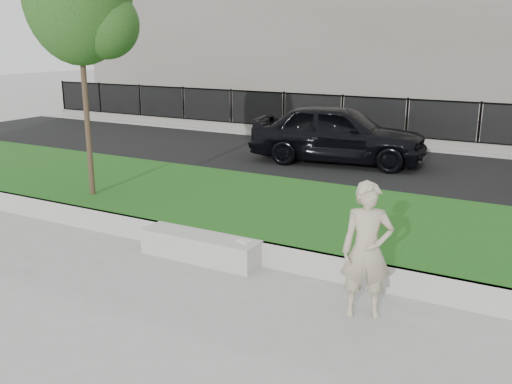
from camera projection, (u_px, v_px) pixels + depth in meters
The scene contains 10 objects.
ground at pixel (222, 289), 8.07m from camera, with size 90.00×90.00×0.00m, color gray.
grass_bank at pixel (309, 219), 10.55m from camera, with size 34.00×4.00×0.40m, color #10360D.
grass_kerb at pixel (257, 253), 8.89m from camera, with size 34.00×0.08×0.40m, color #A8A59D.
street at pixel (392, 170), 15.23m from camera, with size 34.00×7.00×0.04m, color black.
far_pavement at pixel (431, 143), 19.02m from camera, with size 34.00×3.00×0.12m, color gray.
iron_fence at pixel (425, 133), 18.05m from camera, with size 32.00×0.30×1.50m.
stone_bench at pixel (200, 247), 9.12m from camera, with size 2.03×0.51×0.41m, color #A8A59D.
man at pixel (367, 250), 7.11m from camera, with size 0.64×0.42×1.75m, color tan.
book at pixel (245, 241), 8.75m from camera, with size 0.21×0.15×0.02m, color beige.
car_dark at pixel (338, 133), 15.92m from camera, with size 1.96×4.86×1.66m, color black.
Camera 1 is at (4.04, -6.26, 3.44)m, focal length 40.00 mm.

